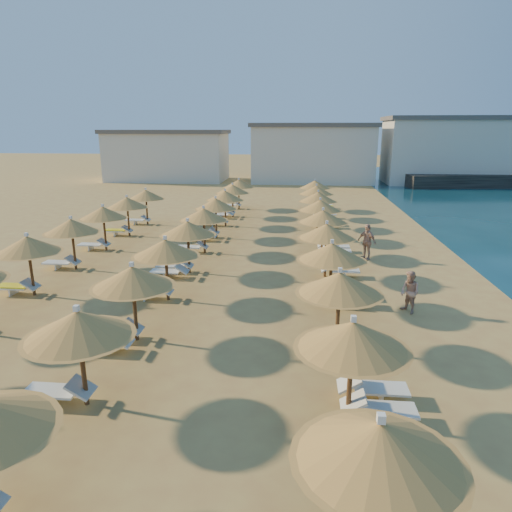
# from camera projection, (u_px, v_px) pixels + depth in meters

# --- Properties ---
(ground) EXTENTS (220.00, 220.00, 0.00)m
(ground) POSITION_uv_depth(u_px,v_px,m) (256.00, 322.00, 16.16)
(ground) COLOR tan
(ground) RESTS_ON ground
(hotel_blocks) EXTENTS (51.15, 8.80, 8.10)m
(hotel_blocks) POSITION_uv_depth(u_px,v_px,m) (317.00, 153.00, 58.01)
(hotel_blocks) COLOR beige
(hotel_blocks) RESTS_ON ground
(parasol_row_east) EXTENTS (2.66, 38.74, 2.62)m
(parasol_row_east) POSITION_uv_depth(u_px,v_px,m) (327.00, 232.00, 20.55)
(parasol_row_east) COLOR brown
(parasol_row_east) RESTS_ON ground
(parasol_row_west) EXTENTS (2.66, 38.74, 2.62)m
(parasol_row_west) POSITION_uv_depth(u_px,v_px,m) (188.00, 229.00, 21.13)
(parasol_row_west) COLOR brown
(parasol_row_west) RESTS_ON ground
(parasol_row_inland) EXTENTS (2.66, 24.31, 2.62)m
(parasol_row_inland) POSITION_uv_depth(u_px,v_px,m) (71.00, 227.00, 21.65)
(parasol_row_inland) COLOR brown
(parasol_row_inland) RESTS_ON ground
(loungers) EXTENTS (15.16, 37.62, 0.66)m
(loungers) POSITION_uv_depth(u_px,v_px,m) (222.00, 267.00, 21.40)
(loungers) COLOR white
(loungers) RESTS_ON ground
(beachgoer_b) EXTENTS (0.92, 0.97, 1.59)m
(beachgoer_b) POSITION_uv_depth(u_px,v_px,m) (410.00, 292.00, 16.76)
(beachgoer_b) COLOR tan
(beachgoer_b) RESTS_ON ground
(beachgoer_c) EXTENTS (1.10, 1.10, 1.88)m
(beachgoer_c) POSITION_uv_depth(u_px,v_px,m) (367.00, 242.00, 23.68)
(beachgoer_c) COLOR tan
(beachgoer_c) RESTS_ON ground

